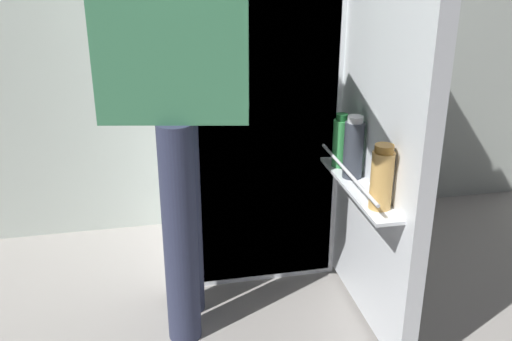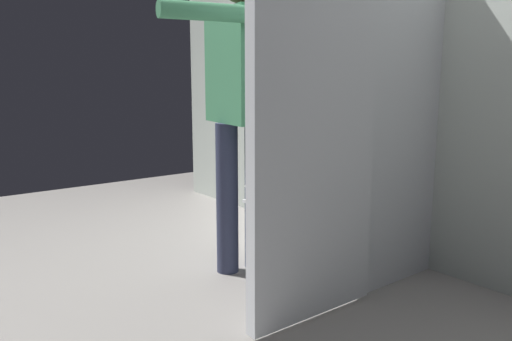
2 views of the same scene
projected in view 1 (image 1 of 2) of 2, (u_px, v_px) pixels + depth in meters
The scene contains 3 objects.
ground_plane at pixel (269, 315), 2.33m from camera, with size 6.19×6.19×0.00m, color gray.
refrigerator at pixel (252, 70), 2.45m from camera, with size 0.74×1.29×1.71m.
person at pixel (177, 63), 1.92m from camera, with size 0.57×0.84×1.65m.
Camera 1 is at (-0.44, -1.89, 1.42)m, focal length 41.97 mm.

